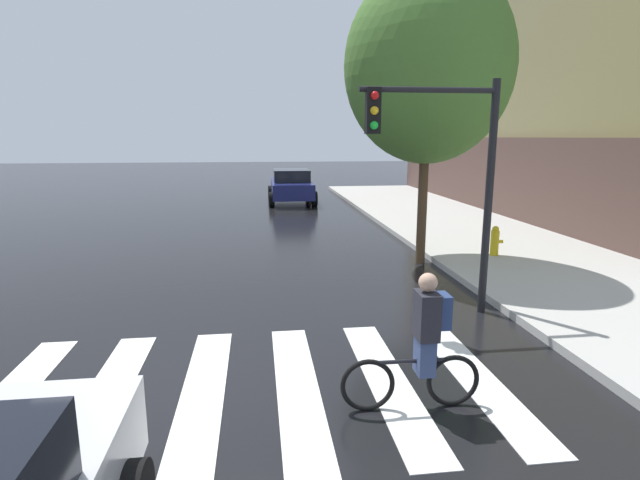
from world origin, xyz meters
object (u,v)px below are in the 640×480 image
traffic_light_near (447,158)px  fire_hydrant (495,241)px  street_tree_near (428,66)px  cyclist (423,342)px  sedan_mid (291,186)px

traffic_light_near → fire_hydrant: (2.90, 3.69, -2.33)m
traffic_light_near → street_tree_near: (0.88, 3.71, 2.03)m
cyclist → traffic_light_near: 3.96m
fire_hydrant → street_tree_near: size_ratio=0.11×
sedan_mid → fire_hydrant: size_ratio=6.17×
cyclist → street_tree_near: street_tree_near is taller
sedan_mid → cyclist: size_ratio=2.81×
cyclist → street_tree_near: 8.25m
sedan_mid → fire_hydrant: (4.52, -12.46, -0.32)m
traffic_light_near → cyclist: bearing=-114.3°
cyclist → fire_hydrant: cyclist is taller
cyclist → street_tree_near: bearing=71.5°
sedan_mid → street_tree_near: size_ratio=0.66×
traffic_light_near → street_tree_near: 4.32m
traffic_light_near → fire_hydrant: bearing=51.8°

